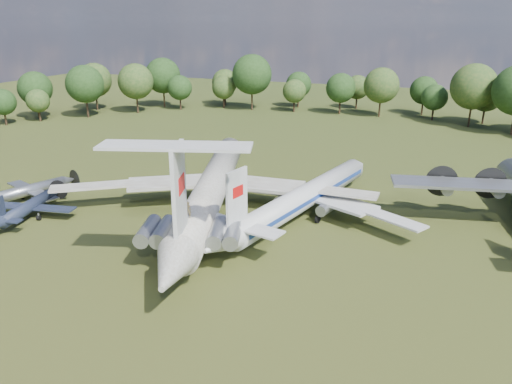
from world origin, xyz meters
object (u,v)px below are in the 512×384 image
at_px(il62_airliner, 212,193).
at_px(small_prop_west, 29,210).
at_px(tu104_jet, 304,201).
at_px(person_on_il62, 188,210).
at_px(small_prop_northwest, 29,193).

height_order(il62_airliner, small_prop_west, il62_airliner).
xyz_separation_m(tu104_jet, small_prop_west, (-35.01, -14.28, -1.00)).
distance_m(il62_airliner, person_on_il62, 16.85).
xyz_separation_m(small_prop_west, person_on_il62, (27.36, -4.57, 5.53)).
bearing_deg(tu104_jet, person_on_il62, -98.90).
relative_size(tu104_jet, person_on_il62, 24.31).
xyz_separation_m(il62_airliner, small_prop_northwest, (-27.94, -5.55, -1.67)).
distance_m(il62_airliner, tu104_jet, 12.93).
xyz_separation_m(il62_airliner, tu104_jet, (12.51, 3.18, -0.68)).
relative_size(tu104_jet, small_prop_west, 2.63).
relative_size(il62_airliner, small_prop_northwest, 3.48).
bearing_deg(small_prop_west, person_on_il62, -20.25).
xyz_separation_m(small_prop_west, small_prop_northwest, (-5.43, 5.54, 0.00)).
bearing_deg(person_on_il62, small_prop_northwest, -47.87).
distance_m(tu104_jet, person_on_il62, 20.84).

